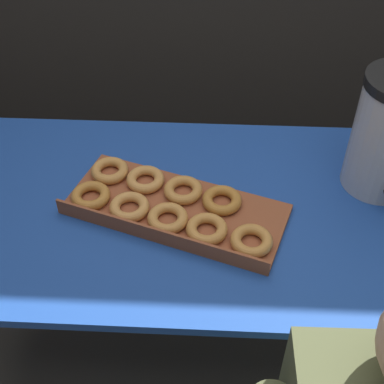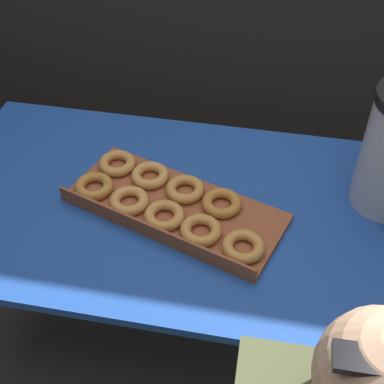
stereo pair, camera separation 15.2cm
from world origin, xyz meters
name	(u,v)px [view 1 (the left image)]	position (x,y,z in m)	size (l,w,h in m)	color
ground_plane	(197,341)	(0.00, 0.00, 0.00)	(12.00, 12.00, 0.00)	#4C473F
folding_table	(199,217)	(0.00, 0.00, 0.70)	(1.57, 0.82, 0.74)	#1E479E
donut_box	(170,206)	(-0.08, -0.02, 0.76)	(0.68, 0.45, 0.05)	brown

